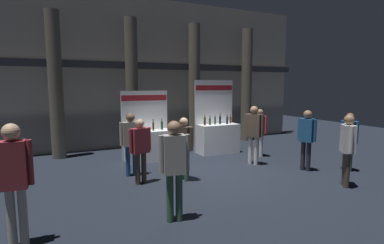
{
  "coord_description": "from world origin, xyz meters",
  "views": [
    {
      "loc": [
        -3.92,
        -7.03,
        2.39
      ],
      "look_at": [
        -0.02,
        1.13,
        1.27
      ],
      "focal_mm": 27.87,
      "sensor_mm": 36.0,
      "label": 1
    }
  ],
  "objects_px": {
    "trash_bin": "(176,159)",
    "visitor_7": "(174,162)",
    "visitor_3": "(140,146)",
    "visitor_2": "(184,144)",
    "visitor_4": "(14,174)",
    "visitor_5": "(131,139)",
    "exhibitor_booth_0": "(148,143)",
    "visitor_9": "(349,137)",
    "visitor_0": "(348,144)",
    "visitor_1": "(254,129)",
    "visitor_6": "(307,135)",
    "exhibitor_booth_1": "(218,135)",
    "visitor_8": "(260,129)"
  },
  "relations": [
    {
      "from": "visitor_0",
      "to": "visitor_3",
      "type": "height_order",
      "value": "visitor_0"
    },
    {
      "from": "trash_bin",
      "to": "visitor_9",
      "type": "bearing_deg",
      "value": -26.66
    },
    {
      "from": "trash_bin",
      "to": "visitor_7",
      "type": "distance_m",
      "value": 3.32
    },
    {
      "from": "visitor_1",
      "to": "visitor_7",
      "type": "xyz_separation_m",
      "value": [
        -3.59,
        -2.5,
        -0.01
      ]
    },
    {
      "from": "visitor_4",
      "to": "visitor_8",
      "type": "bearing_deg",
      "value": -152.25
    },
    {
      "from": "visitor_0",
      "to": "visitor_2",
      "type": "relative_size",
      "value": 1.07
    },
    {
      "from": "visitor_4",
      "to": "visitor_5",
      "type": "xyz_separation_m",
      "value": [
        2.39,
        2.72,
        -0.12
      ]
    },
    {
      "from": "visitor_4",
      "to": "visitor_9",
      "type": "bearing_deg",
      "value": -172.07
    },
    {
      "from": "exhibitor_booth_0",
      "to": "exhibitor_booth_1",
      "type": "height_order",
      "value": "exhibitor_booth_1"
    },
    {
      "from": "visitor_2",
      "to": "visitor_3",
      "type": "relative_size",
      "value": 1.01
    },
    {
      "from": "visitor_1",
      "to": "visitor_3",
      "type": "bearing_deg",
      "value": 64.8
    },
    {
      "from": "visitor_3",
      "to": "visitor_9",
      "type": "bearing_deg",
      "value": 151.58
    },
    {
      "from": "visitor_0",
      "to": "visitor_4",
      "type": "distance_m",
      "value": 6.75
    },
    {
      "from": "exhibitor_booth_0",
      "to": "visitor_3",
      "type": "distance_m",
      "value": 2.32
    },
    {
      "from": "visitor_4",
      "to": "visitor_6",
      "type": "xyz_separation_m",
      "value": [
        6.92,
        1.1,
        -0.09
      ]
    },
    {
      "from": "visitor_4",
      "to": "trash_bin",
      "type": "bearing_deg",
      "value": -139.39
    },
    {
      "from": "visitor_3",
      "to": "visitor_2",
      "type": "bearing_deg",
      "value": 154.31
    },
    {
      "from": "exhibitor_booth_0",
      "to": "visitor_9",
      "type": "relative_size",
      "value": 1.36
    },
    {
      "from": "exhibitor_booth_1",
      "to": "visitor_5",
      "type": "relative_size",
      "value": 1.54
    },
    {
      "from": "trash_bin",
      "to": "visitor_1",
      "type": "bearing_deg",
      "value": -11.63
    },
    {
      "from": "exhibitor_booth_0",
      "to": "visitor_7",
      "type": "xyz_separation_m",
      "value": [
        -0.87,
        -4.36,
        0.5
      ]
    },
    {
      "from": "visitor_0",
      "to": "visitor_7",
      "type": "height_order",
      "value": "visitor_7"
    },
    {
      "from": "visitor_5",
      "to": "visitor_7",
      "type": "xyz_separation_m",
      "value": [
        0.02,
        -2.96,
        0.08
      ]
    },
    {
      "from": "visitor_4",
      "to": "visitor_5",
      "type": "height_order",
      "value": "visitor_4"
    },
    {
      "from": "exhibitor_booth_1",
      "to": "visitor_8",
      "type": "distance_m",
      "value": 1.49
    },
    {
      "from": "exhibitor_booth_0",
      "to": "visitor_2",
      "type": "bearing_deg",
      "value": -84.88
    },
    {
      "from": "visitor_6",
      "to": "visitor_2",
      "type": "bearing_deg",
      "value": 56.4
    },
    {
      "from": "visitor_4",
      "to": "visitor_7",
      "type": "bearing_deg",
      "value": 178.2
    },
    {
      "from": "trash_bin",
      "to": "visitor_8",
      "type": "distance_m",
      "value": 3.25
    },
    {
      "from": "visitor_2",
      "to": "visitor_3",
      "type": "xyz_separation_m",
      "value": [
        -1.05,
        0.22,
        0.0
      ]
    },
    {
      "from": "visitor_1",
      "to": "visitor_3",
      "type": "height_order",
      "value": "visitor_1"
    },
    {
      "from": "visitor_1",
      "to": "visitor_5",
      "type": "relative_size",
      "value": 1.07
    },
    {
      "from": "exhibitor_booth_1",
      "to": "trash_bin",
      "type": "relative_size",
      "value": 4.21
    },
    {
      "from": "visitor_4",
      "to": "visitor_6",
      "type": "height_order",
      "value": "visitor_4"
    },
    {
      "from": "trash_bin",
      "to": "visitor_8",
      "type": "bearing_deg",
      "value": 5.37
    },
    {
      "from": "exhibitor_booth_0",
      "to": "visitor_3",
      "type": "height_order",
      "value": "exhibitor_booth_0"
    },
    {
      "from": "visitor_8",
      "to": "visitor_0",
      "type": "bearing_deg",
      "value": 162.1
    },
    {
      "from": "trash_bin",
      "to": "visitor_4",
      "type": "height_order",
      "value": "visitor_4"
    },
    {
      "from": "exhibitor_booth_1",
      "to": "visitor_0",
      "type": "distance_m",
      "value": 4.51
    },
    {
      "from": "visitor_0",
      "to": "visitor_9",
      "type": "distance_m",
      "value": 1.52
    },
    {
      "from": "visitor_6",
      "to": "visitor_7",
      "type": "height_order",
      "value": "visitor_7"
    },
    {
      "from": "visitor_0",
      "to": "visitor_1",
      "type": "bearing_deg",
      "value": 52.99
    },
    {
      "from": "visitor_4",
      "to": "visitor_9",
      "type": "height_order",
      "value": "visitor_4"
    },
    {
      "from": "visitor_8",
      "to": "visitor_9",
      "type": "distance_m",
      "value": 2.71
    },
    {
      "from": "visitor_0",
      "to": "visitor_7",
      "type": "relative_size",
      "value": 0.96
    },
    {
      "from": "exhibitor_booth_0",
      "to": "visitor_9",
      "type": "xyz_separation_m",
      "value": [
        4.69,
        -3.54,
        0.4
      ]
    },
    {
      "from": "visitor_8",
      "to": "visitor_9",
      "type": "height_order",
      "value": "visitor_9"
    },
    {
      "from": "visitor_1",
      "to": "visitor_2",
      "type": "height_order",
      "value": "visitor_1"
    },
    {
      "from": "visitor_9",
      "to": "visitor_3",
      "type": "bearing_deg",
      "value": -107.52
    },
    {
      "from": "exhibitor_booth_1",
      "to": "visitor_6",
      "type": "height_order",
      "value": "exhibitor_booth_1"
    }
  ]
}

